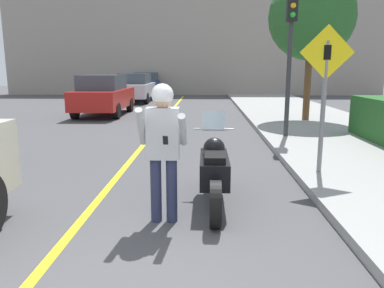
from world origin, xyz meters
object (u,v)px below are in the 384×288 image
(street_tree, at_px, (312,17))
(parked_car_blue, at_px, (148,83))
(traffic_light, at_px, (291,37))
(parked_car_red, at_px, (104,95))
(person_biker, at_px, (163,139))
(parked_car_silver, at_px, (135,87))
(crossing_sign, at_px, (325,86))
(motorcycle, at_px, (214,170))

(street_tree, xyz_separation_m, parked_car_blue, (-7.96, 14.72, -2.82))
(traffic_light, bearing_deg, parked_car_red, 139.22)
(person_biker, xyz_separation_m, parked_car_silver, (-3.61, 17.52, -0.23))
(person_biker, relative_size, traffic_light, 0.47)
(traffic_light, bearing_deg, street_tree, 67.68)
(person_biker, height_order, traffic_light, traffic_light)
(crossing_sign, distance_m, parked_car_silver, 16.73)
(traffic_light, xyz_separation_m, parked_car_blue, (-6.53, 18.20, -1.87))
(crossing_sign, xyz_separation_m, traffic_light, (0.16, 3.59, 1.08))
(parked_car_blue, bearing_deg, parked_car_red, -89.79)
(motorcycle, bearing_deg, person_biker, -132.99)
(street_tree, relative_size, parked_car_silver, 1.20)
(motorcycle, distance_m, parked_car_silver, 17.36)
(person_biker, xyz_separation_m, traffic_light, (2.71, 5.58, 1.65))
(person_biker, relative_size, street_tree, 0.35)
(traffic_light, bearing_deg, person_biker, -115.87)
(street_tree, bearing_deg, parked_car_red, 165.06)
(motorcycle, relative_size, parked_car_blue, 0.54)
(crossing_sign, distance_m, street_tree, 7.53)
(motorcycle, height_order, parked_car_silver, parked_car_silver)
(street_tree, bearing_deg, traffic_light, -112.32)
(motorcycle, xyz_separation_m, parked_car_silver, (-4.26, 16.82, 0.36))
(motorcycle, xyz_separation_m, traffic_light, (2.06, 4.88, 2.24))
(motorcycle, distance_m, street_tree, 9.60)
(parked_car_red, distance_m, parked_car_silver, 6.35)
(crossing_sign, bearing_deg, person_biker, -142.00)
(street_tree, bearing_deg, motorcycle, -112.62)
(crossing_sign, xyz_separation_m, parked_car_silver, (-6.16, 15.53, -0.79))
(motorcycle, distance_m, person_biker, 1.12)
(motorcycle, distance_m, parked_car_red, 11.38)
(traffic_light, relative_size, parked_car_silver, 0.89)
(motorcycle, bearing_deg, parked_car_red, 112.93)
(person_biker, bearing_deg, street_tree, 65.47)
(parked_car_silver, bearing_deg, traffic_light, -62.12)
(traffic_light, relative_size, parked_car_blue, 0.89)
(street_tree, relative_size, parked_car_red, 1.20)
(person_biker, height_order, parked_car_red, person_biker)
(motorcycle, relative_size, parked_car_silver, 0.54)
(crossing_sign, bearing_deg, parked_car_red, 124.55)
(crossing_sign, bearing_deg, parked_car_silver, 111.62)
(parked_car_red, bearing_deg, traffic_light, -40.78)
(crossing_sign, distance_m, traffic_light, 3.75)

